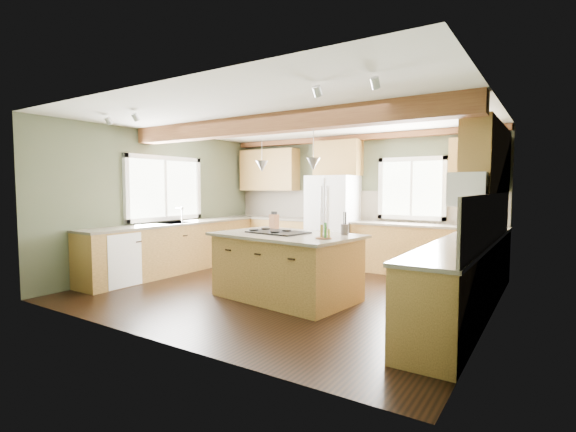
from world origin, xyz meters
The scene contains 37 objects.
floor centered at (0.00, 0.00, 0.00)m, with size 5.60×5.60×0.00m, color black.
ceiling centered at (0.00, 0.00, 2.60)m, with size 5.60×5.60×0.00m, color silver.
wall_back centered at (0.00, 2.50, 1.30)m, with size 5.60×5.60×0.00m, color #444D37.
wall_left centered at (-2.80, 0.00, 1.30)m, with size 5.00×5.00×0.00m, color #444D37.
wall_right centered at (2.80, 0.00, 1.30)m, with size 5.00×5.00×0.00m, color #444D37.
ceiling_beam centered at (0.00, -0.38, 2.47)m, with size 5.55×0.26×0.26m, color #582A19.
soffit_trim centered at (0.00, 2.40, 2.54)m, with size 5.55×0.20×0.10m, color #582A19.
backsplash_back centered at (0.00, 2.48, 1.21)m, with size 5.58×0.03×0.58m, color brown.
backsplash_right centered at (2.78, 0.05, 1.21)m, with size 0.03×3.70×0.58m, color brown.
base_cab_back_left centered at (-1.79, 2.20, 0.44)m, with size 2.02×0.60×0.88m, color brown.
counter_back_left centered at (-1.79, 2.20, 0.90)m, with size 2.06×0.64×0.04m, color #433E31.
base_cab_back_right centered at (1.49, 2.20, 0.44)m, with size 2.62×0.60×0.88m, color brown.
counter_back_right centered at (1.49, 2.20, 0.90)m, with size 2.66×0.64×0.04m, color #433E31.
base_cab_left centered at (-2.50, 0.05, 0.44)m, with size 0.60×3.70×0.88m, color brown.
counter_left centered at (-2.50, 0.05, 0.90)m, with size 0.64×3.74×0.04m, color #433E31.
base_cab_right centered at (2.50, 0.05, 0.44)m, with size 0.60×3.70×0.88m, color brown.
counter_right centered at (2.50, 0.05, 0.90)m, with size 0.64×3.74×0.04m, color #433E31.
upper_cab_back_left centered at (-1.99, 2.33, 1.95)m, with size 1.40×0.35×0.90m, color brown.
upper_cab_over_fridge centered at (-0.30, 2.33, 2.15)m, with size 0.96×0.35×0.70m, color brown.
upper_cab_right centered at (2.62, 0.90, 1.95)m, with size 0.35×2.20×0.90m, color brown.
upper_cab_back_corner centered at (2.30, 2.33, 1.95)m, with size 0.90×0.35×0.90m, color brown.
window_left centered at (-2.78, 0.05, 1.55)m, with size 0.04×1.60×1.05m, color white.
window_back centered at (1.15, 2.48, 1.55)m, with size 1.10×0.04×1.00m, color white.
sink centered at (-2.50, 0.05, 0.91)m, with size 0.50×0.65×0.03m, color #262628.
faucet centered at (-2.32, 0.05, 1.05)m, with size 0.02×0.02×0.28m, color #B2B2B7.
dishwasher centered at (-2.49, -1.25, 0.43)m, with size 0.60×0.60×0.84m, color white.
oven centered at (2.49, -1.25, 0.43)m, with size 0.60×0.72×0.84m, color white.
microwave centered at (2.58, -0.05, 1.55)m, with size 0.40×0.70×0.38m, color white.
pendant_left centered at (-0.23, -0.32, 1.88)m, with size 0.18×0.18×0.16m, color #B2B2B7.
pendant_right centered at (0.70, -0.44, 1.88)m, with size 0.18×0.18×0.16m, color #B2B2B7.
refrigerator centered at (-0.30, 2.12, 0.90)m, with size 0.90×0.74×1.80m, color white.
island centered at (0.24, -0.38, 0.44)m, with size 1.88×1.15×0.88m, color olive.
island_top centered at (0.24, -0.38, 0.90)m, with size 2.00×1.27×0.04m, color #433E31.
cooktop centered at (0.08, -0.36, 0.93)m, with size 0.81×0.54×0.02m, color black.
knife_block centered at (-0.32, 0.12, 1.03)m, with size 0.13×0.10×0.22m, color brown.
utensil_crock centered at (0.98, -0.05, 0.99)m, with size 0.11×0.11×0.14m, color #423C35.
bottle_tray centered at (0.93, -0.58, 1.02)m, with size 0.21×0.21×0.20m, color brown, non-canonical shape.
Camera 1 is at (3.43, -5.26, 1.58)m, focal length 26.00 mm.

